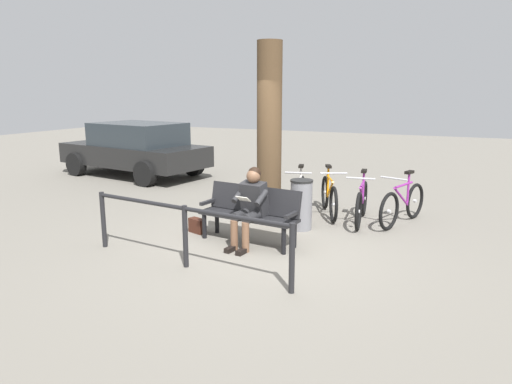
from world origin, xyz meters
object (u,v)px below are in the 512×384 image
object	(u,v)px
bicycle_black	(403,204)
bicycle_orange	(329,197)
bench	(251,210)
bicycle_red	(362,203)
parked_car	(136,148)
bicycle_green	(300,196)
person_reading	(250,203)
tree_trunk	(269,134)
handbag	(197,226)
litter_bin	(301,205)

from	to	relation	value
bicycle_black	bicycle_orange	bearing A→B (deg)	-74.46
bicycle_orange	bench	bearing A→B (deg)	-42.90
bicycle_black	bicycle_red	world-z (taller)	same
parked_car	bicycle_green	bearing A→B (deg)	168.58
bicycle_black	parked_car	bearing A→B (deg)	-86.55
bench	bicycle_black	distance (m)	2.85
person_reading	tree_trunk	bearing A→B (deg)	-71.37
tree_trunk	handbag	bearing A→B (deg)	55.66
bench	parked_car	bearing A→B (deg)	-29.16
handbag	parked_car	bearing A→B (deg)	-41.68
tree_trunk	parked_car	bearing A→B (deg)	-27.63
tree_trunk	bicycle_green	size ratio (longest dim) A/B	1.92
bicycle_black	bicycle_red	xyz separation A→B (m)	(0.68, 0.21, 0.00)
bicycle_black	tree_trunk	bearing A→B (deg)	-52.65
handbag	bicycle_green	world-z (taller)	bicycle_green
person_reading	bicycle_red	size ratio (longest dim) A/B	0.72
handbag	tree_trunk	world-z (taller)	tree_trunk
bench	bicycle_red	bearing A→B (deg)	-119.88
bench	litter_bin	size ratio (longest dim) A/B	1.92
bicycle_red	parked_car	distance (m)	7.02
handbag	bicycle_red	bearing A→B (deg)	-143.33
litter_bin	bicycle_red	bearing A→B (deg)	-135.40
person_reading	bicycle_black	distance (m)	2.94
person_reading	parked_car	size ratio (longest dim) A/B	0.27
bench	bicycle_orange	size ratio (longest dim) A/B	1.06
person_reading	litter_bin	bearing A→B (deg)	-103.31
bicycle_black	parked_car	distance (m)	7.62
bench	person_reading	distance (m)	0.25
bicycle_orange	parked_car	world-z (taller)	parked_car
bicycle_red	bicycle_orange	bearing A→B (deg)	-117.88
handbag	tree_trunk	xyz separation A→B (m)	(-0.80, -1.17, 1.46)
bench	person_reading	bearing A→B (deg)	121.14
bench	bicycle_orange	distance (m)	2.17
bench	bicycle_red	distance (m)	2.25
person_reading	tree_trunk	size ratio (longest dim) A/B	0.38
litter_bin	bicycle_red	size ratio (longest dim) A/B	0.51
bicycle_orange	bicycle_green	bearing A→B (deg)	-93.10
litter_bin	parked_car	size ratio (longest dim) A/B	0.19
bicycle_green	parked_car	size ratio (longest dim) A/B	0.37
person_reading	bicycle_red	bearing A→B (deg)	-115.77
handbag	bicycle_orange	world-z (taller)	bicycle_orange
handbag	bicycle_red	xyz separation A→B (m)	(-2.35, -1.75, 0.24)
bicycle_red	bicycle_orange	size ratio (longest dim) A/B	1.08
parked_car	handbag	bearing A→B (deg)	147.33
litter_bin	bicycle_green	bearing A→B (deg)	-69.22
bicycle_red	bicycle_black	bearing A→B (deg)	100.59
bicycle_orange	bicycle_red	bearing A→B (deg)	43.76
handbag	bicycle_red	distance (m)	2.94
tree_trunk	bicycle_red	xyz separation A→B (m)	(-1.55, -0.58, -1.22)
tree_trunk	bench	bearing A→B (deg)	99.71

